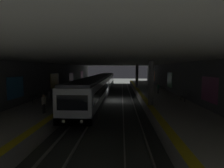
% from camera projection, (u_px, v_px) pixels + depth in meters
% --- Properties ---
extents(ground_plane, '(120.00, 120.00, 0.00)m').
position_uv_depth(ground_plane, '(113.00, 100.00, 28.12)').
color(ground_plane, '#383A38').
extents(track_left, '(60.00, 1.53, 0.16)m').
position_uv_depth(track_left, '(127.00, 100.00, 28.00)').
color(track_left, gray).
rests_on(track_left, ground).
extents(track_right, '(60.00, 1.53, 0.16)m').
position_uv_depth(track_right, '(98.00, 100.00, 28.22)').
color(track_right, gray).
rests_on(track_right, ground).
extents(platform_left, '(60.00, 5.30, 1.06)m').
position_uv_depth(platform_left, '(157.00, 97.00, 27.74)').
color(platform_left, '#B7B2A8').
rests_on(platform_left, ground).
extents(platform_right, '(60.00, 5.30, 1.06)m').
position_uv_depth(platform_right, '(70.00, 97.00, 28.41)').
color(platform_right, '#B7B2A8').
rests_on(platform_right, ground).
extents(wall_left, '(60.00, 0.56, 5.60)m').
position_uv_depth(wall_left, '(177.00, 82.00, 27.42)').
color(wall_left, slate).
rests_on(wall_left, ground).
extents(wall_right, '(60.00, 0.56, 5.60)m').
position_uv_depth(wall_right, '(51.00, 82.00, 28.41)').
color(wall_right, slate).
rests_on(wall_right, ground).
extents(ceiling_slab, '(60.00, 19.40, 0.40)m').
position_uv_depth(ceiling_slab, '(113.00, 62.00, 27.63)').
color(ceiling_slab, '#ADAAA3').
rests_on(ceiling_slab, wall_left).
extents(pillar_near, '(0.56, 0.56, 4.55)m').
position_uv_depth(pillar_near, '(151.00, 83.00, 19.29)').
color(pillar_near, gray).
rests_on(pillar_near, platform_left).
extents(pillar_far, '(0.56, 0.56, 4.55)m').
position_uv_depth(pillar_far, '(137.00, 76.00, 36.81)').
color(pillar_far, gray).
rests_on(pillar_far, platform_left).
extents(metro_train, '(35.61, 2.83, 3.49)m').
position_uv_depth(metro_train, '(100.00, 85.00, 30.94)').
color(metro_train, silver).
rests_on(metro_train, track_right).
extents(bench_left_near, '(1.70, 0.47, 0.86)m').
position_uv_depth(bench_left_near, '(184.00, 96.00, 21.71)').
color(bench_left_near, '#262628').
rests_on(bench_left_near, platform_left).
extents(bench_left_mid, '(1.70, 0.47, 0.86)m').
position_uv_depth(bench_left_mid, '(161.00, 86.00, 34.23)').
color(bench_left_mid, '#262628').
rests_on(bench_left_mid, platform_left).
extents(bench_left_far, '(1.70, 0.47, 0.86)m').
position_uv_depth(bench_left_far, '(156.00, 84.00, 38.76)').
color(bench_left_far, '#262628').
rests_on(bench_left_far, platform_left).
extents(bench_right_near, '(1.70, 0.47, 0.86)m').
position_uv_depth(bench_right_near, '(35.00, 97.00, 21.09)').
color(bench_right_near, '#262628').
rests_on(bench_right_near, platform_right).
extents(bench_right_mid, '(1.70, 0.47, 0.86)m').
position_uv_depth(bench_right_mid, '(79.00, 82.00, 43.58)').
color(bench_right_mid, '#262628').
rests_on(bench_right_mid, platform_right).
extents(person_waiting_near, '(0.60, 0.22, 1.56)m').
position_uv_depth(person_waiting_near, '(158.00, 88.00, 28.06)').
color(person_waiting_near, '#2B2B2B').
rests_on(person_waiting_near, platform_left).
extents(person_walking_mid, '(0.60, 0.22, 1.59)m').
position_uv_depth(person_walking_mid, '(44.00, 103.00, 15.76)').
color(person_walking_mid, '#2C2C2C').
rests_on(person_walking_mid, platform_right).
extents(trash_bin, '(0.44, 0.44, 0.85)m').
position_uv_depth(trash_bin, '(50.00, 95.00, 23.59)').
color(trash_bin, '#595B5E').
rests_on(trash_bin, platform_right).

